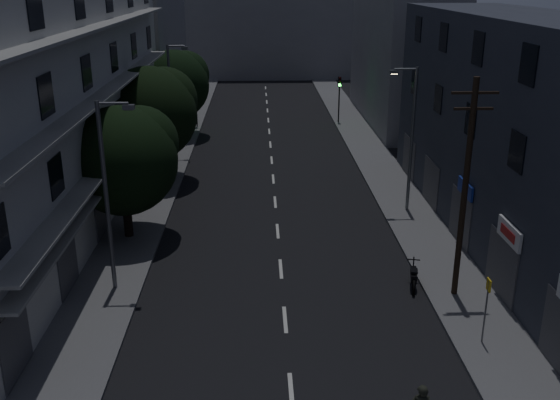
{
  "coord_description": "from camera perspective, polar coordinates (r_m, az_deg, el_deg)",
  "views": [
    {
      "loc": [
        -0.96,
        -14.83,
        12.64
      ],
      "look_at": [
        0.0,
        12.0,
        3.0
      ],
      "focal_mm": 40.0,
      "sensor_mm": 36.0,
      "label": 1
    }
  ],
  "objects": [
    {
      "name": "street_lamp_left_far",
      "position": [
        46.28,
        -9.85,
        9.46
      ],
      "size": [
        1.51,
        0.25,
        8.0
      ],
      "color": "#5A5B61",
      "rests_on": "sidewalk_left"
    },
    {
      "name": "building_far_end",
      "position": [
        85.18,
        -1.45,
        14.6
      ],
      "size": [
        24.0,
        8.0,
        10.0
      ],
      "primitive_type": "cube",
      "color": "slate",
      "rests_on": "ground"
    },
    {
      "name": "tree_far",
      "position": [
        52.28,
        -9.58,
        10.57
      ],
      "size": [
        5.67,
        5.67,
        7.01
      ],
      "color": "black",
      "rests_on": "sidewalk_left"
    },
    {
      "name": "bus_stop_sign",
      "position": [
        23.47,
        18.4,
        -8.61
      ],
      "size": [
        0.06,
        0.35,
        2.52
      ],
      "color": "#595B60",
      "rests_on": "sidewalk_right"
    },
    {
      "name": "sidewalk_left",
      "position": [
        42.27,
        -10.87,
        2.09
      ],
      "size": [
        3.0,
        90.0,
        0.15
      ],
      "primitive_type": "cube",
      "color": "#565659",
      "rests_on": "ground"
    },
    {
      "name": "utility_pole",
      "position": [
        25.57,
        16.58,
        1.21
      ],
      "size": [
        1.8,
        0.24,
        9.0
      ],
      "color": "black",
      "rests_on": "sidewalk_right"
    },
    {
      "name": "lane_markings",
      "position": [
        47.79,
        -0.83,
        4.42
      ],
      "size": [
        0.15,
        60.5,
        0.01
      ],
      "color": "beige",
      "rests_on": "ground"
    },
    {
      "name": "building_far_right",
      "position": [
        58.61,
        11.04,
        13.39
      ],
      "size": [
        6.0,
        20.0,
        13.0
      ],
      "primitive_type": "cube",
      "color": "slate",
      "rests_on": "ground"
    },
    {
      "name": "ground",
      "position": [
        41.79,
        -0.64,
        2.15
      ],
      "size": [
        160.0,
        160.0,
        0.0
      ],
      "primitive_type": "plane",
      "color": "black",
      "rests_on": "ground"
    },
    {
      "name": "motorcycle",
      "position": [
        27.53,
        12.1,
        -6.95
      ],
      "size": [
        0.63,
        1.85,
        1.2
      ],
      "rotation": [
        0.0,
        0.0,
        -0.2
      ],
      "color": "black",
      "rests_on": "ground"
    },
    {
      "name": "traffic_signal_far_left",
      "position": [
        55.45,
        -7.72,
        9.67
      ],
      "size": [
        0.28,
        0.37,
        4.1
      ],
      "color": "black",
      "rests_on": "sidewalk_left"
    },
    {
      "name": "building_right",
      "position": [
        32.4,
        21.68,
        5.61
      ],
      "size": [
        6.19,
        28.0,
        11.0
      ],
      "color": "#2B2E3A",
      "rests_on": "ground"
    },
    {
      "name": "building_far_left",
      "position": [
        63.96,
        -12.43,
        15.15
      ],
      "size": [
        6.0,
        20.0,
        16.0
      ],
      "primitive_type": "cube",
      "color": "slate",
      "rests_on": "ground"
    },
    {
      "name": "street_lamp_right",
      "position": [
        34.97,
        11.82,
        6.04
      ],
      "size": [
        1.51,
        0.25,
        8.0
      ],
      "color": "slate",
      "rests_on": "sidewalk_right"
    },
    {
      "name": "building_left",
      "position": [
        35.08,
        -20.6,
        9.25
      ],
      "size": [
        7.0,
        36.0,
        14.0
      ],
      "color": "#B4B4AF",
      "rests_on": "ground"
    },
    {
      "name": "traffic_signal_far_right",
      "position": [
        56.94,
        5.45,
        10.02
      ],
      "size": [
        0.28,
        0.37,
        4.1
      ],
      "color": "black",
      "rests_on": "sidewalk_right"
    },
    {
      "name": "tree_mid",
      "position": [
        40.31,
        -11.76,
        8.03
      ],
      "size": [
        5.97,
        5.97,
        7.34
      ],
      "color": "black",
      "rests_on": "sidewalk_left"
    },
    {
      "name": "sidewalk_right",
      "position": [
        42.61,
        9.5,
        2.32
      ],
      "size": [
        3.0,
        90.0,
        0.15
      ],
      "primitive_type": "cube",
      "color": "#565659",
      "rests_on": "ground"
    },
    {
      "name": "street_lamp_left_near",
      "position": [
        26.05,
        -15.42,
        1.04
      ],
      "size": [
        1.51,
        0.25,
        8.0
      ],
      "color": "#595A61",
      "rests_on": "sidewalk_left"
    },
    {
      "name": "tree_near",
      "position": [
        31.56,
        -14.1,
        3.89
      ],
      "size": [
        5.43,
        5.43,
        6.69
      ],
      "color": "black",
      "rests_on": "sidewalk_left"
    }
  ]
}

